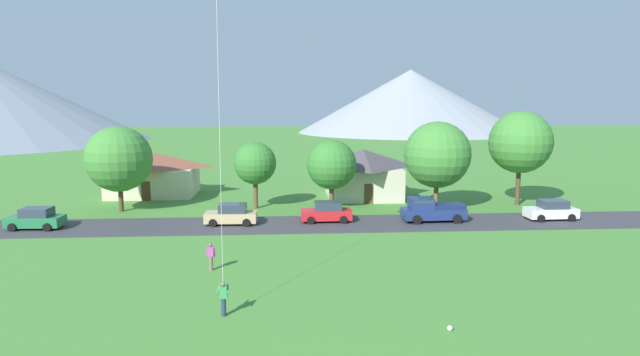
# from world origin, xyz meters

# --- Properties ---
(road_strip) EXTENTS (160.00, 6.14, 0.08)m
(road_strip) POSITION_xyz_m (0.00, 27.44, 0.04)
(road_strip) COLOR #38383D
(road_strip) RESTS_ON ground
(mountain_far_east_ridge) EXTENTS (72.78, 72.78, 20.16)m
(mountain_far_east_ridge) POSITION_xyz_m (38.67, 155.49, 10.08)
(mountain_far_east_ridge) COLOR #8E939E
(mountain_far_east_ridge) RESTS_ON ground
(house_leftmost) EXTENTS (7.93, 8.24, 5.09)m
(house_leftmost) POSITION_xyz_m (6.25, 39.73, 2.64)
(house_leftmost) COLOR beige
(house_leftmost) RESTS_ON ground
(house_left_center) EXTENTS (9.56, 7.26, 4.66)m
(house_left_center) POSITION_xyz_m (-16.20, 42.48, 2.42)
(house_left_center) COLOR beige
(house_left_center) RESTS_ON ground
(tree_near_left) EXTENTS (6.00, 6.00, 7.87)m
(tree_near_left) POSITION_xyz_m (-17.12, 33.92, 4.87)
(tree_near_left) COLOR #4C3823
(tree_near_left) RESTS_ON ground
(tree_left_of_center) EXTENTS (6.02, 6.02, 9.19)m
(tree_left_of_center) POSITION_xyz_m (20.75, 34.50, 6.16)
(tree_left_of_center) COLOR #4C3823
(tree_left_of_center) RESTS_ON ground
(tree_center) EXTENTS (6.18, 6.18, 8.27)m
(tree_center) POSITION_xyz_m (12.14, 32.84, 5.17)
(tree_center) COLOR brown
(tree_center) RESTS_ON ground
(tree_right_of_center) EXTENTS (3.99, 3.99, 6.32)m
(tree_right_of_center) POSITION_xyz_m (-4.80, 34.54, 4.30)
(tree_right_of_center) COLOR brown
(tree_right_of_center) RESTS_ON ground
(tree_near_right) EXTENTS (4.68, 4.68, 6.54)m
(tree_near_right) POSITION_xyz_m (2.39, 33.97, 4.18)
(tree_near_right) COLOR brown
(tree_near_right) RESTS_ON ground
(parked_car_tan_west_end) EXTENTS (4.26, 2.19, 1.68)m
(parked_car_tan_west_end) POSITION_xyz_m (-6.41, 27.75, 0.87)
(parked_car_tan_west_end) COLOR tan
(parked_car_tan_west_end) RESTS_ON road_strip
(parked_car_red_mid_west) EXTENTS (4.23, 2.14, 1.68)m
(parked_car_red_mid_west) POSITION_xyz_m (1.47, 28.21, 0.87)
(parked_car_red_mid_west) COLOR red
(parked_car_red_mid_west) RESTS_ON road_strip
(parked_car_white_mid_east) EXTENTS (4.25, 2.18, 1.68)m
(parked_car_white_mid_east) POSITION_xyz_m (20.69, 27.71, 0.87)
(parked_car_white_mid_east) COLOR white
(parked_car_white_mid_east) RESTS_ON road_strip
(parked_car_green_east_end) EXTENTS (4.28, 2.24, 1.68)m
(parked_car_green_east_end) POSITION_xyz_m (-21.74, 27.23, 0.87)
(parked_car_green_east_end) COLOR #237042
(parked_car_green_east_end) RESTS_ON road_strip
(pickup_truck_navy_west_side) EXTENTS (5.26, 2.45, 1.99)m
(pickup_truck_navy_west_side) POSITION_xyz_m (10.32, 27.73, 1.06)
(pickup_truck_navy_west_side) COLOR navy
(pickup_truck_navy_west_side) RESTS_ON road_strip
(watcher_person) EXTENTS (0.56, 0.24, 1.68)m
(watcher_person) POSITION_xyz_m (-6.48, 15.98, 0.88)
(watcher_person) COLOR #70604C
(watcher_person) RESTS_ON ground
(soccer_ball) EXTENTS (0.24, 0.24, 0.24)m
(soccer_ball) POSITION_xyz_m (5.27, 6.72, 0.12)
(soccer_ball) COLOR white
(soccer_ball) RESTS_ON ground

